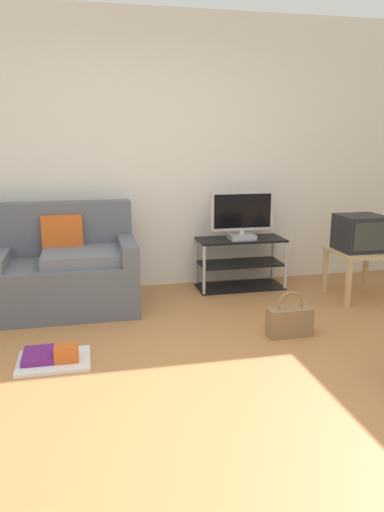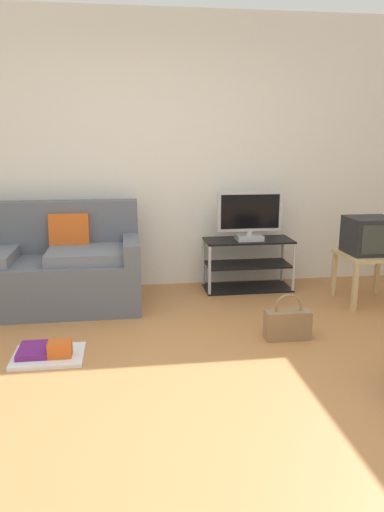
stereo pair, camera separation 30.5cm
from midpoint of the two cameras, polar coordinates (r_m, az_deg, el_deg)
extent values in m
cube|color=#B27542|center=(2.98, -2.20, -16.94)|extent=(9.00, 9.80, 0.02)
cube|color=silver|center=(5.00, -7.46, 11.71)|extent=(9.00, 0.10, 2.70)
cube|color=#565B66|center=(4.59, -20.44, -3.51)|extent=(1.89, 0.83, 0.45)
cube|color=#565B66|center=(4.78, -20.40, 2.92)|extent=(1.89, 0.20, 0.48)
cube|color=#565B66|center=(4.46, -9.57, 0.90)|extent=(0.14, 0.83, 0.18)
cube|color=slate|center=(4.41, -14.13, -0.02)|extent=(0.76, 0.58, 0.10)
cube|color=#CC561E|center=(4.64, -16.70, 2.37)|extent=(0.36, 0.16, 0.37)
cube|color=black|center=(4.95, 3.94, 1.92)|extent=(0.88, 0.39, 0.02)
cube|color=black|center=(5.00, 3.90, -0.87)|extent=(0.84, 0.38, 0.02)
cube|color=black|center=(5.07, 3.85, -3.59)|extent=(0.88, 0.39, 0.02)
cylinder|color=#B7B7BC|center=(4.73, -0.43, -1.68)|extent=(0.03, 0.03, 0.52)
cylinder|color=#B7B7BC|center=(4.97, 9.18, -1.10)|extent=(0.03, 0.03, 0.52)
cylinder|color=#B7B7BC|center=(5.08, -1.28, -0.63)|extent=(0.03, 0.03, 0.52)
cylinder|color=#B7B7BC|center=(5.30, 7.76, -0.14)|extent=(0.03, 0.03, 0.52)
cube|color=#B2B2B7|center=(4.92, 4.01, 2.26)|extent=(0.26, 0.22, 0.05)
cube|color=#B2B2B7|center=(4.91, 4.02, 2.78)|extent=(0.05, 0.04, 0.04)
cube|color=#B2B2B7|center=(4.88, 4.07, 5.29)|extent=(0.65, 0.04, 0.39)
cube|color=black|center=(4.86, 4.14, 5.25)|extent=(0.59, 0.01, 0.33)
cube|color=tan|center=(4.85, 17.25, 0.42)|extent=(0.51, 0.51, 0.03)
cube|color=tan|center=(4.61, 15.98, -3.15)|extent=(0.04, 0.04, 0.44)
cube|color=tan|center=(4.99, 13.58, -1.73)|extent=(0.04, 0.04, 0.44)
cube|color=tan|center=(5.20, 18.02, -1.41)|extent=(0.04, 0.04, 0.44)
cube|color=#232326|center=(4.83, 17.29, 2.59)|extent=(0.41, 0.37, 0.34)
cube|color=#333833|center=(4.67, 18.42, 2.14)|extent=(0.33, 0.01, 0.26)
cube|color=olive|center=(3.88, 9.09, -7.65)|extent=(0.35, 0.13, 0.22)
torus|color=olive|center=(3.83, 9.17, -5.66)|extent=(0.21, 0.02, 0.21)
cube|color=silver|center=(3.60, -18.21, -11.59)|extent=(0.49, 0.37, 0.03)
cube|color=#CC561E|center=(3.52, -16.92, -10.82)|extent=(0.16, 0.12, 0.11)
cube|color=#661E70|center=(3.63, -19.76, -10.89)|extent=(0.22, 0.28, 0.04)
camera|label=1|loc=(0.15, -92.19, -0.53)|focal=34.29mm
camera|label=2|loc=(0.15, 87.81, 0.53)|focal=34.29mm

